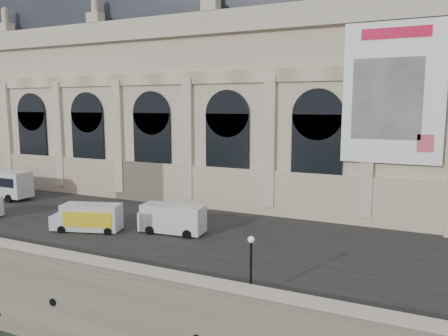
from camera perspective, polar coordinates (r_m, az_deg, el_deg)
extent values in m
cube|color=gray|center=(64.56, 0.45, -5.17)|extent=(160.00, 70.00, 6.00)
cube|color=#2D2D2D|center=(46.16, -10.58, -6.86)|extent=(160.00, 24.00, 0.06)
cube|color=gray|center=(36.49, -23.18, -10.62)|extent=(160.00, 1.20, 1.10)
cube|color=beige|center=(36.30, -23.23, -9.73)|extent=(160.00, 1.40, 0.12)
cube|color=beige|center=(62.10, -6.17, 7.30)|extent=(68.00, 18.00, 22.00)
cube|color=beige|center=(55.29, -10.97, -1.76)|extent=(68.60, 0.40, 5.00)
cube|color=beige|center=(55.09, -11.60, 17.32)|extent=(69.00, 0.80, 2.40)
cube|color=beige|center=(54.57, -11.33, 11.28)|extent=(68.00, 0.30, 1.40)
cube|color=#242930|center=(63.46, -6.38, 20.04)|extent=(64.00, 15.00, 6.00)
cube|color=beige|center=(70.62, -26.45, 4.16)|extent=(1.20, 0.50, 14.00)
cube|color=black|center=(66.93, -23.65, 2.86)|extent=(5.20, 0.25, 9.00)
cylinder|color=black|center=(66.72, -23.87, 6.71)|extent=(5.20, 0.25, 5.20)
cube|color=beige|center=(63.10, -20.77, 4.11)|extent=(1.20, 0.50, 14.00)
cube|color=black|center=(59.79, -17.30, 2.63)|extent=(5.20, 0.25, 9.00)
cylinder|color=black|center=(59.55, -17.49, 6.94)|extent=(5.20, 0.25, 5.20)
cube|color=beige|center=(56.37, -13.65, 3.98)|extent=(1.20, 0.50, 14.00)
cube|color=black|center=(53.57, -9.37, 2.28)|extent=(5.20, 0.25, 9.00)
cylinder|color=black|center=(53.31, -9.48, 7.10)|extent=(5.20, 0.25, 5.20)
cube|color=beige|center=(50.72, -4.78, 3.74)|extent=(1.20, 0.50, 14.00)
cube|color=black|center=(48.63, 0.40, 1.80)|extent=(5.20, 0.25, 9.00)
cylinder|color=black|center=(48.34, 0.40, 7.11)|extent=(5.20, 0.25, 5.20)
cube|color=beige|center=(46.56, 5.97, 3.33)|extent=(1.20, 0.50, 14.00)
cube|color=black|center=(45.39, 11.94, 1.17)|extent=(5.20, 0.25, 9.00)
cylinder|color=black|center=(45.08, 12.11, 6.86)|extent=(5.20, 0.25, 5.20)
cube|color=beige|center=(44.31, 18.29, 2.72)|extent=(1.20, 0.50, 14.00)
cube|color=white|center=(43.76, 21.18, 9.08)|extent=(9.00, 0.35, 13.00)
cube|color=#C00C33|center=(44.03, 21.54, 16.12)|extent=(6.00, 0.06, 1.00)
cube|color=gray|center=(43.59, 20.46, 8.46)|extent=(6.20, 0.06, 7.50)
cube|color=#C34557|center=(43.56, 24.79, 2.95)|extent=(1.40, 0.06, 1.60)
cube|color=black|center=(64.92, -27.21, -1.08)|extent=(11.35, 0.14, 1.14)
cylinder|color=black|center=(60.05, -26.32, -3.61)|extent=(1.03, 0.32, 1.03)
cylinder|color=black|center=(61.66, -24.46, -3.20)|extent=(1.03, 0.32, 1.03)
cube|color=silver|center=(41.26, -6.64, -6.52)|extent=(6.09, 2.89, 2.51)
cube|color=silver|center=(42.40, -9.52, -6.70)|extent=(1.88, 2.45, 1.74)
cube|color=black|center=(42.54, -10.26, -5.84)|extent=(0.26, 1.96, 0.87)
cylinder|color=black|center=(41.40, -9.68, -8.05)|extent=(0.85, 0.36, 0.83)
cylinder|color=black|center=(43.34, -8.22, -7.27)|extent=(0.85, 0.36, 0.83)
cylinder|color=black|center=(39.78, -4.87, -8.63)|extent=(0.85, 0.36, 0.83)
cylinder|color=black|center=(41.79, -3.58, -7.79)|extent=(0.85, 0.36, 0.83)
cube|color=silver|center=(43.49, -16.90, -6.13)|extent=(5.85, 3.63, 2.46)
cube|color=yellow|center=(42.55, -17.51, -6.47)|extent=(4.55, 1.47, 1.46)
cube|color=#C00C33|center=(42.55, -17.51, -6.47)|extent=(2.62, 0.85, 0.55)
cube|color=silver|center=(44.99, -20.49, -6.54)|extent=(1.99, 2.35, 1.37)
cylinder|color=black|center=(43.98, -20.47, -7.56)|extent=(0.77, 0.46, 0.73)
cylinder|color=black|center=(45.76, -19.23, -6.89)|extent=(0.77, 0.46, 0.73)
cylinder|color=black|center=(42.04, -14.93, -8.03)|extent=(0.77, 0.46, 0.73)
cylinder|color=black|center=(43.91, -13.87, -7.30)|extent=(0.77, 0.46, 0.73)
cylinder|color=black|center=(28.11, 3.50, -16.46)|extent=(0.41, 0.41, 0.38)
cylinder|color=black|center=(27.45, 3.53, -13.24)|extent=(0.15, 0.15, 3.76)
sphere|color=beige|center=(26.79, 3.56, -9.31)|extent=(0.41, 0.41, 0.41)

